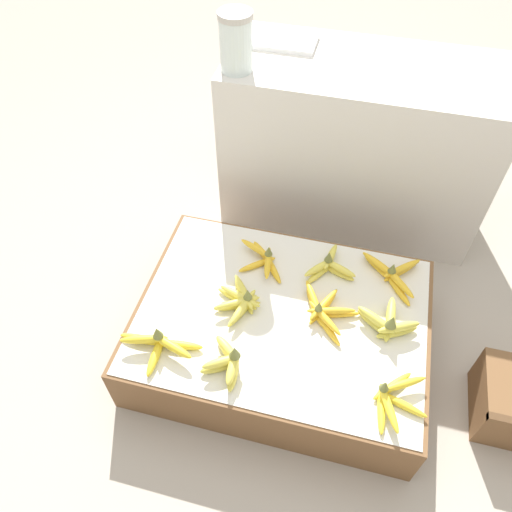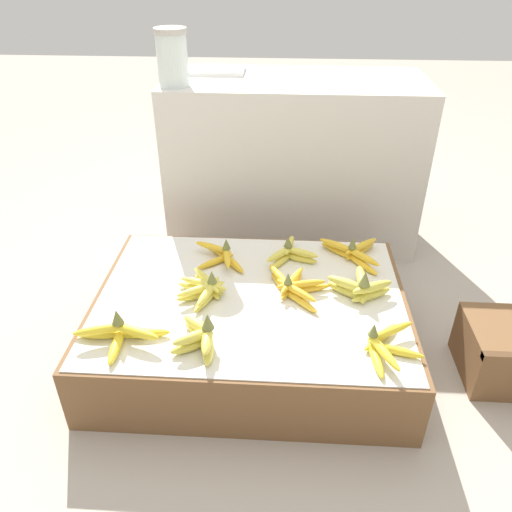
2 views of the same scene
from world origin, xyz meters
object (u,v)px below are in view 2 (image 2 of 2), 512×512
banana_bunch_front_midleft (200,337)px  banana_bunch_back_midleft (222,255)px  banana_bunch_middle_right (361,287)px  foam_tray_white (216,70)px  banana_bunch_front_left (119,333)px  glass_jar (172,57)px  banana_bunch_back_midright (290,253)px  banana_bunch_front_right (384,344)px  banana_bunch_middle_midleft (205,288)px  banana_bunch_back_right (354,252)px  banana_bunch_middle_midright (293,286)px

banana_bunch_front_midleft → banana_bunch_back_midleft: banana_bunch_front_midleft is taller
banana_bunch_middle_right → foam_tray_white: bearing=122.3°
banana_bunch_front_left → banana_bunch_back_midleft: size_ratio=1.40×
glass_jar → banana_bunch_back_midright: bearing=-43.8°
banana_bunch_front_right → foam_tray_white: foam_tray_white is taller
banana_bunch_front_left → banana_bunch_middle_midleft: (0.21, 0.23, -0.00)m
banana_bunch_back_midright → foam_tray_white: bearing=115.9°
banana_bunch_back_right → banana_bunch_middle_midleft: bearing=-153.2°
glass_jar → foam_tray_white: size_ratio=0.87×
banana_bunch_back_right → glass_jar: 1.00m
banana_bunch_back_midright → banana_bunch_middle_midright: bearing=-86.2°
banana_bunch_front_left → banana_bunch_back_right: 0.87m
banana_bunch_middle_midright → banana_bunch_back_right: 0.31m
banana_bunch_front_left → glass_jar: size_ratio=1.35×
banana_bunch_middle_midleft → banana_bunch_front_midleft: bearing=-84.6°
banana_bunch_front_midleft → banana_bunch_back_right: bearing=45.7°
banana_bunch_back_right → foam_tray_white: foam_tray_white is taller
banana_bunch_back_midleft → foam_tray_white: 0.87m
banana_bunch_middle_right → banana_bunch_front_midleft: bearing=-150.9°
banana_bunch_front_midleft → banana_bunch_front_right: bearing=1.3°
banana_bunch_middle_right → banana_bunch_back_midright: 0.31m
banana_bunch_front_left → banana_bunch_middle_midleft: bearing=47.6°
banana_bunch_front_right → banana_bunch_middle_midleft: 0.59m
banana_bunch_front_right → banana_bunch_back_midright: size_ratio=1.11×
banana_bunch_back_midright → glass_jar: (-0.47, 0.45, 0.57)m
banana_bunch_front_left → banana_bunch_front_midleft: 0.24m
banana_bunch_middle_midright → banana_bunch_middle_right: 0.22m
banana_bunch_front_left → banana_bunch_middle_midleft: size_ratio=1.31×
banana_bunch_middle_midleft → banana_bunch_middle_midright: banana_bunch_middle_midleft is taller
banana_bunch_back_midright → banana_bunch_middle_midleft: bearing=-139.6°
banana_bunch_front_midleft → banana_bunch_middle_right: size_ratio=0.85×
banana_bunch_middle_midright → banana_bunch_middle_right: size_ratio=1.08×
foam_tray_white → banana_bunch_middle_midleft: bearing=-86.2°
banana_bunch_middle_midleft → banana_bunch_back_right: banana_bunch_middle_midleft is taller
banana_bunch_front_midleft → banana_bunch_middle_midright: (0.26, 0.27, -0.01)m
banana_bunch_front_midleft → foam_tray_white: foam_tray_white is taller
banana_bunch_middle_midright → banana_bunch_back_midleft: (-0.25, 0.17, 0.00)m
banana_bunch_front_midleft → glass_jar: size_ratio=0.88×
banana_bunch_front_left → banana_bunch_front_right: banana_bunch_front_left is taller
banana_bunch_middle_midleft → banana_bunch_front_left: bearing=-132.4°
foam_tray_white → banana_bunch_back_midright: bearing=-64.1°
banana_bunch_middle_midleft → banana_bunch_middle_right: bearing=3.2°
banana_bunch_front_left → banana_bunch_front_midleft: (0.24, -0.01, 0.00)m
glass_jar → banana_bunch_middle_right: bearing=-43.1°
banana_bunch_back_midright → glass_jar: glass_jar is taller
banana_bunch_front_left → banana_bunch_middle_right: size_ratio=1.30×
banana_bunch_front_right → banana_bunch_back_midleft: (-0.51, 0.43, -0.00)m
banana_bunch_back_midright → glass_jar: 0.86m
banana_bunch_back_midleft → glass_jar: size_ratio=0.96×
banana_bunch_front_midleft → banana_bunch_middle_right: banana_bunch_middle_right is taller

